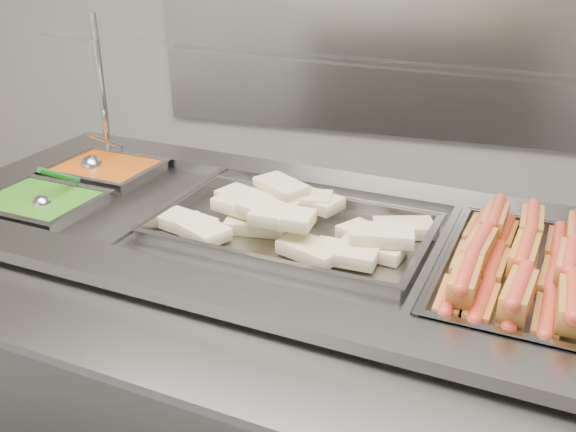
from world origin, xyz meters
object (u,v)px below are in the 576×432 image
(pan_hotdogs, at_px, (520,285))
(pan_wraps, at_px, (292,234))
(steam_counter, at_px, (272,362))
(sneeze_guard, at_px, (305,63))
(serving_spoon, at_px, (45,200))
(ladle, at_px, (93,164))

(pan_hotdogs, bearing_deg, pan_wraps, 172.95)
(steam_counter, distance_m, sneeze_guard, 0.93)
(steam_counter, relative_size, serving_spoon, 10.87)
(pan_hotdogs, relative_size, serving_spoon, 3.25)
(steam_counter, bearing_deg, ladle, 162.16)
(sneeze_guard, height_order, pan_hotdogs, sneeze_guard)
(pan_hotdogs, bearing_deg, serving_spoon, 179.84)
(steam_counter, xyz_separation_m, pan_wraps, (0.07, -0.01, 0.47))
(sneeze_guard, distance_m, serving_spoon, 0.89)
(pan_hotdogs, height_order, pan_wraps, same)
(ladle, distance_m, serving_spoon, 0.32)
(ladle, bearing_deg, pan_wraps, -16.99)
(sneeze_guard, relative_size, pan_hotdogs, 2.85)
(steam_counter, height_order, sneeze_guard, sneeze_guard)
(pan_wraps, distance_m, ladle, 0.84)
(pan_wraps, xyz_separation_m, serving_spoon, (-0.76, -0.07, 0.04))
(serving_spoon, bearing_deg, pan_wraps, 5.47)
(sneeze_guard, bearing_deg, ladle, -179.73)
(ladle, bearing_deg, serving_spoon, -83.04)
(steam_counter, height_order, pan_wraps, pan_wraps)
(sneeze_guard, relative_size, pan_wraps, 2.31)
(ladle, xyz_separation_m, serving_spoon, (0.04, -0.32, 0.00))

